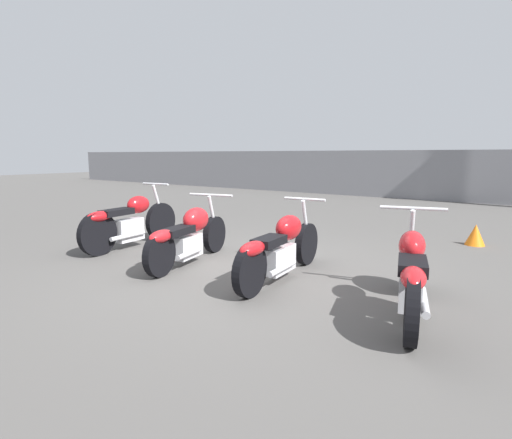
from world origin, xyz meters
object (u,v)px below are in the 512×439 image
(motorcycle_slot_0, at_px, (130,222))
(motorcycle_slot_2, at_px, (281,247))
(motorcycle_slot_3, at_px, (411,274))
(traffic_cone_near, at_px, (475,235))
(motorcycle_slot_1, at_px, (189,235))

(motorcycle_slot_0, bearing_deg, motorcycle_slot_2, -6.05)
(motorcycle_slot_2, height_order, motorcycle_slot_3, motorcycle_slot_3)
(motorcycle_slot_3, xyz_separation_m, traffic_cone_near, (0.08, 3.78, -0.23))
(motorcycle_slot_0, distance_m, traffic_cone_near, 5.84)
(motorcycle_slot_2, relative_size, traffic_cone_near, 5.87)
(motorcycle_slot_1, bearing_deg, motorcycle_slot_0, 161.98)
(motorcycle_slot_2, relative_size, motorcycle_slot_3, 1.09)
(motorcycle_slot_1, height_order, motorcycle_slot_3, motorcycle_slot_3)
(motorcycle_slot_3, relative_size, traffic_cone_near, 5.37)
(motorcycle_slot_2, bearing_deg, motorcycle_slot_0, 174.58)
(motorcycle_slot_1, bearing_deg, motorcycle_slot_2, -7.34)
(motorcycle_slot_3, bearing_deg, motorcycle_slot_0, 161.23)
(motorcycle_slot_3, height_order, traffic_cone_near, motorcycle_slot_3)
(motorcycle_slot_1, xyz_separation_m, motorcycle_slot_2, (1.44, 0.13, -0.01))
(traffic_cone_near, bearing_deg, motorcycle_slot_2, -115.56)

